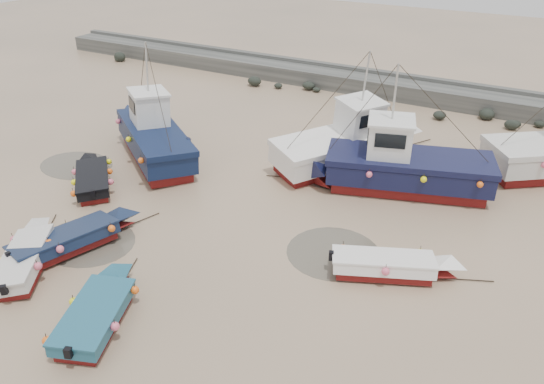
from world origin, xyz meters
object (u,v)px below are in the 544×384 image
at_px(dinghy_1, 74,237).
at_px(dinghy_2, 98,309).
at_px(dinghy_4, 93,175).
at_px(cabin_boat_2, 396,165).
at_px(cabin_boat_1, 349,141).
at_px(cabin_boat_0, 151,134).
at_px(person, 191,169).
at_px(dinghy_0, 28,254).
at_px(dinghy_3, 393,265).

relative_size(dinghy_1, dinghy_2, 1.14).
xyz_separation_m(dinghy_4, cabin_boat_2, (13.30, 6.93, 0.76)).
bearing_deg(cabin_boat_1, dinghy_1, -87.04).
bearing_deg(dinghy_1, cabin_boat_2, 67.48).
relative_size(cabin_boat_0, cabin_boat_1, 0.95).
bearing_deg(cabin_boat_1, person, -115.78).
bearing_deg(person, dinghy_4, 35.75).
bearing_deg(cabin_boat_0, cabin_boat_2, -41.97).
relative_size(dinghy_2, cabin_boat_1, 0.57).
bearing_deg(dinghy_2, dinghy_0, 146.37).
xyz_separation_m(dinghy_0, person, (0.33, 9.99, -0.54)).
distance_m(dinghy_0, cabin_boat_0, 10.64).
height_order(cabin_boat_0, person, cabin_boat_0).
relative_size(dinghy_1, cabin_boat_2, 0.58).
height_order(dinghy_1, cabin_boat_0, cabin_boat_0).
height_order(dinghy_4, cabin_boat_0, cabin_boat_0).
relative_size(dinghy_0, person, 2.97).
distance_m(dinghy_0, dinghy_3, 14.08).
bearing_deg(cabin_boat_2, cabin_boat_1, 45.48).
bearing_deg(dinghy_3, dinghy_4, -112.81).
distance_m(dinghy_2, cabin_boat_0, 13.43).
xyz_separation_m(dinghy_2, dinghy_3, (7.94, 7.20, -0.01)).
bearing_deg(cabin_boat_0, dinghy_2, -111.56).
relative_size(dinghy_1, person, 3.47).
height_order(dinghy_1, cabin_boat_1, cabin_boat_1).
height_order(dinghy_1, dinghy_2, same).
bearing_deg(cabin_boat_2, person, 89.83).
xyz_separation_m(dinghy_0, cabin_boat_1, (7.40, 14.70, 0.78)).
bearing_deg(dinghy_4, person, 4.85).
xyz_separation_m(dinghy_0, cabin_boat_2, (10.50, 13.09, 0.76)).
bearing_deg(dinghy_3, cabin_boat_0, -128.20).
bearing_deg(dinghy_0, cabin_boat_0, 69.12).
bearing_deg(dinghy_3, dinghy_1, -92.60).
bearing_deg(dinghy_3, person, -130.09).
height_order(dinghy_1, cabin_boat_2, cabin_boat_2).
bearing_deg(dinghy_4, cabin_boat_1, -6.01).
xyz_separation_m(dinghy_2, cabin_boat_1, (2.70, 15.69, 0.77)).
xyz_separation_m(dinghy_2, person, (-4.37, 10.99, -0.55)).
bearing_deg(cabin_boat_2, dinghy_2, 140.50).
distance_m(dinghy_0, person, 10.01).
bearing_deg(dinghy_2, dinghy_4, 114.67).
xyz_separation_m(dinghy_0, dinghy_3, (12.63, 6.21, -0.00)).
height_order(cabin_boat_0, cabin_boat_2, same).
height_order(dinghy_3, dinghy_4, same).
xyz_separation_m(dinghy_0, cabin_boat_0, (-2.50, 10.32, 0.78)).
distance_m(dinghy_0, cabin_boat_2, 16.80).
height_order(dinghy_3, cabin_boat_0, cabin_boat_0).
relative_size(dinghy_4, cabin_boat_2, 0.44).
relative_size(cabin_boat_2, person, 5.95).
bearing_deg(person, dinghy_3, 147.89).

